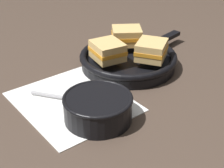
{
  "coord_description": "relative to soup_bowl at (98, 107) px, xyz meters",
  "views": [
    {
      "loc": [
        0.52,
        -0.46,
        0.43
      ],
      "look_at": [
        0.03,
        0.04,
        0.03
      ],
      "focal_mm": 55.0,
      "sensor_mm": 36.0,
      "label": 1
    }
  ],
  "objects": [
    {
      "name": "sandwich_far_left",
      "position": [
        -0.17,
        0.28,
        0.03
      ],
      "size": [
        0.11,
        0.11,
        0.05
      ],
      "rotation": [
        0.0,
        0.0,
        10.26
      ],
      "color": "#DBB26B",
      "rests_on": "skillet"
    },
    {
      "name": "soup_bowl",
      "position": [
        0.0,
        0.0,
        0.0
      ],
      "size": [
        0.15,
        0.15,
        0.06
      ],
      "color": "black",
      "rests_on": "ground_plane"
    },
    {
      "name": "ground_plane",
      "position": [
        -0.08,
        0.05,
        -0.03
      ],
      "size": [
        4.0,
        4.0,
        0.0
      ],
      "primitive_type": "plane",
      "color": "#47382D"
    },
    {
      "name": "sandwich_near_right",
      "position": [
        -0.06,
        0.25,
        0.03
      ],
      "size": [
        0.1,
        0.11,
        0.05
      ],
      "rotation": [
        0.0,
        0.0,
        8.29
      ],
      "color": "#DBB26B",
      "rests_on": "skillet"
    },
    {
      "name": "sandwich_near_left",
      "position": [
        -0.13,
        0.17,
        0.03
      ],
      "size": [
        0.1,
        0.09,
        0.05
      ],
      "rotation": [
        0.0,
        0.0,
        5.98
      ],
      "color": "#DBB26B",
      "rests_on": "skillet"
    },
    {
      "name": "skillet",
      "position": [
        -0.12,
        0.23,
        -0.01
      ],
      "size": [
        0.27,
        0.38,
        0.04
      ],
      "color": "black",
      "rests_on": "ground_plane"
    },
    {
      "name": "spoon",
      "position": [
        -0.08,
        0.01,
        -0.02
      ],
      "size": [
        0.16,
        0.1,
        0.01
      ],
      "rotation": [
        0.0,
        0.0,
        0.48
      ],
      "color": "#B7B7BC",
      "rests_on": "napkin"
    },
    {
      "name": "napkin",
      "position": [
        -0.09,
        0.01,
        -0.03
      ],
      "size": [
        0.3,
        0.26,
        0.0
      ],
      "color": "white",
      "rests_on": "ground_plane"
    }
  ]
}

